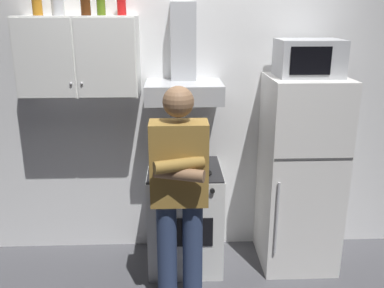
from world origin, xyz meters
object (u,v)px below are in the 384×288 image
Objects in this scene: range_hood at (184,75)px; person_standing at (179,196)px; microwave at (309,58)px; upper_cabinet at (80,56)px; bottle_canister_steel at (57,1)px; refrigerator at (300,174)px; bottle_olive_oil at (101,1)px; stove_oven at (185,216)px.

range_hood reaches higher than person_standing.
microwave reaches higher than person_standing.
upper_cabinet is 0.55× the size of person_standing.
bottle_canister_steel is (-0.13, 0.00, 0.40)m from upper_cabinet.
microwave is 2.16× the size of bottle_canister_steel.
bottle_olive_oil reaches higher than refrigerator.
upper_cabinet reaches higher than stove_oven.
bottle_olive_oil is at bearing 177.52° from range_hood.
bottle_canister_steel is at bearing -175.72° from bottle_olive_oil.
bottle_olive_oil is at bearing 174.44° from refrigerator.
range_hood is at bearing 0.09° from upper_cabinet.
refrigerator is at bearing 0.04° from stove_oven.
person_standing is 1.57m from bottle_olive_oil.
upper_cabinet is at bearing 175.93° from refrigerator.
bottle_olive_oil reaches higher than upper_cabinet.
person_standing is at bearing -39.82° from bottle_canister_steel.
bottle_canister_steel is at bearing 176.63° from microwave.
microwave is (0.95, 0.02, 1.31)m from stove_oven.
person_standing is at bearing -94.72° from stove_oven.
microwave is (-0.00, 0.02, 0.94)m from refrigerator.
bottle_olive_oil is (-0.62, 0.15, 1.72)m from stove_oven.
person_standing is (-1.00, -0.61, 0.10)m from refrigerator.
bottle_olive_oil is (0.18, 0.03, 0.41)m from upper_cabinet.
bottle_canister_steel reaches higher than stove_oven.
bottle_olive_oil is at bearing 4.28° from bottle_canister_steel.
upper_cabinet reaches higher than person_standing.
bottle_olive_oil is at bearing 166.04° from stove_oven.
bottle_canister_steel reaches higher than refrigerator.
upper_cabinet reaches higher than microwave.
stove_oven is 1.62m from microwave.
upper_cabinet is 0.56× the size of refrigerator.
upper_cabinet is 1.55m from stove_oven.
range_hood reaches higher than stove_oven.
bottle_olive_oil reaches higher than range_hood.
microwave is 2.12× the size of bottle_olive_oil.
bottle_canister_steel is at bearing 172.07° from stove_oven.
stove_oven is 0.53× the size of person_standing.
stove_oven is at bearing -90.00° from range_hood.
person_standing is at bearing -148.00° from microwave.
bottle_olive_oil is at bearing 126.76° from person_standing.
person_standing is (0.75, -0.73, -0.85)m from upper_cabinet.
stove_oven is (0.80, -0.13, -1.32)m from upper_cabinet.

